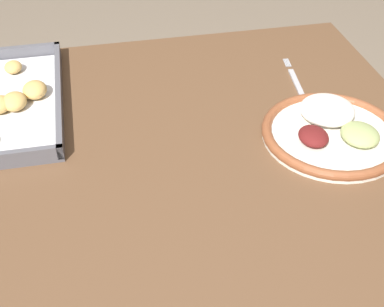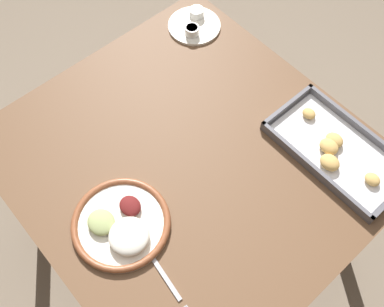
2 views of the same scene
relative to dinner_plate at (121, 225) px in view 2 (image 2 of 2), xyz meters
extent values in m
plane|color=#7A6B59|center=(-0.05, 0.29, -0.74)|extent=(8.00, 8.00, 0.00)
cube|color=brown|center=(-0.05, 0.29, -0.03)|extent=(1.06, 0.99, 0.03)
cylinder|color=brown|center=(-0.53, -0.16, -0.39)|extent=(0.06, 0.06, 0.69)
cylinder|color=brown|center=(-0.53, 0.74, -0.39)|extent=(0.06, 0.06, 0.69)
cylinder|color=brown|center=(0.43, 0.74, -0.39)|extent=(0.06, 0.06, 0.69)
cylinder|color=white|center=(-0.01, 0.00, -0.01)|extent=(0.27, 0.27, 0.01)
torus|color=brown|center=(-0.01, 0.00, 0.00)|extent=(0.28, 0.28, 0.02)
ellipsoid|color=white|center=(0.05, -0.01, 0.02)|extent=(0.11, 0.11, 0.04)
ellipsoid|color=maroon|center=(-0.02, 0.05, 0.01)|extent=(0.07, 0.06, 0.03)
ellipsoid|color=#9EAD6B|center=(-0.04, -0.04, 0.01)|extent=(0.08, 0.07, 0.03)
cube|color=#B2B2B7|center=(0.17, 0.00, -0.01)|extent=(0.17, 0.03, 0.00)
cylinder|color=white|center=(-0.44, 0.66, -0.01)|extent=(0.19, 0.19, 0.01)
cylinder|color=silver|center=(-0.41, 0.62, 0.01)|extent=(0.05, 0.05, 0.03)
cylinder|color=#C67F23|center=(-0.41, 0.62, 0.02)|extent=(0.04, 0.04, 0.01)
cylinder|color=silver|center=(-0.47, 0.69, 0.01)|extent=(0.05, 0.05, 0.03)
cylinder|color=#593319|center=(-0.47, 0.69, 0.02)|extent=(0.04, 0.04, 0.01)
cube|color=#595960|center=(0.24, 0.63, -0.01)|extent=(0.43, 0.23, 0.01)
cube|color=silver|center=(0.24, 0.63, -0.01)|extent=(0.39, 0.21, 0.00)
cube|color=#595960|center=(0.24, 0.53, 0.01)|extent=(0.43, 0.01, 0.03)
cube|color=#595960|center=(0.24, 0.74, 0.01)|extent=(0.43, 0.01, 0.03)
cube|color=#595960|center=(0.03, 0.63, 0.01)|extent=(0.01, 0.23, 0.03)
ellipsoid|color=tan|center=(0.10, 0.67, 0.01)|extent=(0.04, 0.04, 0.02)
ellipsoid|color=tan|center=(0.22, 0.62, 0.01)|extent=(0.06, 0.05, 0.03)
ellipsoid|color=tan|center=(0.21, 0.65, 0.01)|extent=(0.06, 0.05, 0.03)
ellipsoid|color=tan|center=(0.37, 0.63, 0.01)|extent=(0.05, 0.04, 0.03)
ellipsoid|color=tan|center=(0.26, 0.58, 0.01)|extent=(0.06, 0.05, 0.03)
camera|label=1|loc=(-0.77, 0.44, 0.63)|focal=50.00mm
camera|label=2|loc=(0.46, -0.15, 1.17)|focal=42.00mm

